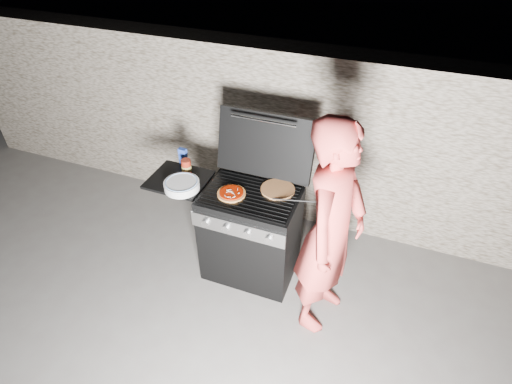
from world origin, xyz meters
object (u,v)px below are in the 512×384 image
(gas_grill, at_px, (225,228))
(person, at_px, (331,232))
(pizza_topped, at_px, (231,193))
(sauce_jar, at_px, (186,166))

(gas_grill, bearing_deg, person, -12.74)
(gas_grill, height_order, person, person)
(pizza_topped, distance_m, sauce_jar, 0.53)
(gas_grill, bearing_deg, sauce_jar, 164.87)
(pizza_topped, distance_m, person, 0.88)
(gas_grill, distance_m, sauce_jar, 0.66)
(gas_grill, xyz_separation_m, pizza_topped, (0.10, -0.05, 0.47))
(person, bearing_deg, sauce_jar, 88.26)
(sauce_jar, distance_m, person, 1.40)
(gas_grill, xyz_separation_m, sauce_jar, (-0.39, 0.11, 0.51))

